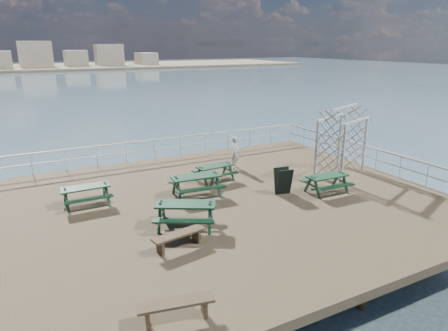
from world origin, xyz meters
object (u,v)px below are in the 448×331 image
(picnic_table_a, at_px, (86,192))
(person, at_px, (236,153))
(picnic_table_c, at_px, (196,181))
(picnic_table_d, at_px, (186,210))
(picnic_table_e, at_px, (327,180))
(trellis_arbor, at_px, (341,144))
(picnic_table_b, at_px, (215,170))
(flat_bench_near, at_px, (179,237))
(flat_bench_far, at_px, (176,306))

(picnic_table_a, relative_size, person, 1.11)
(picnic_table_a, distance_m, picnic_table_c, 4.22)
(picnic_table_d, bearing_deg, person, 76.25)
(picnic_table_d, relative_size, picnic_table_e, 1.40)
(picnic_table_e, bearing_deg, picnic_table_c, 157.89)
(picnic_table_c, bearing_deg, trellis_arbor, 0.80)
(picnic_table_a, distance_m, picnic_table_e, 9.54)
(picnic_table_b, xyz_separation_m, flat_bench_near, (-3.71, -5.00, -0.16))
(picnic_table_a, height_order, picnic_table_e, picnic_table_a)
(picnic_table_e, bearing_deg, picnic_table_b, 136.56)
(picnic_table_a, relative_size, picnic_table_c, 0.84)
(picnic_table_b, xyz_separation_m, picnic_table_e, (3.41, -3.46, 0.02))
(picnic_table_d, height_order, picnic_table_e, picnic_table_d)
(picnic_table_b, bearing_deg, flat_bench_near, -131.61)
(picnic_table_b, bearing_deg, picnic_table_d, -133.36)
(picnic_table_e, distance_m, flat_bench_near, 7.29)
(picnic_table_d, relative_size, flat_bench_far, 1.43)
(picnic_table_e, relative_size, person, 1.13)
(person, bearing_deg, flat_bench_near, -172.59)
(picnic_table_a, xyz_separation_m, picnic_table_e, (8.99, -3.21, -0.00))
(flat_bench_near, height_order, person, person)
(picnic_table_b, height_order, person, person)
(flat_bench_near, height_order, flat_bench_far, flat_bench_far)
(picnic_table_c, height_order, picnic_table_e, picnic_table_c)
(picnic_table_e, bearing_deg, flat_bench_far, -149.31)
(flat_bench_far, xyz_separation_m, trellis_arbor, (10.66, 6.28, 1.05))
(person, bearing_deg, picnic_table_d, -174.79)
(flat_bench_far, bearing_deg, picnic_table_a, 105.56)
(picnic_table_a, height_order, picnic_table_d, picnic_table_d)
(picnic_table_c, relative_size, flat_bench_far, 1.20)
(picnic_table_b, distance_m, trellis_arbor, 6.02)
(picnic_table_c, xyz_separation_m, flat_bench_far, (-3.50, -6.78, -0.25))
(picnic_table_c, height_order, trellis_arbor, trellis_arbor)
(picnic_table_d, xyz_separation_m, picnic_table_e, (6.37, 0.29, -0.07))
(person, bearing_deg, picnic_table_b, 173.56)
(picnic_table_d, xyz_separation_m, flat_bench_near, (-0.74, -1.25, -0.25))
(flat_bench_near, bearing_deg, trellis_arbor, 8.61)
(picnic_table_a, bearing_deg, picnic_table_d, -53.71)
(person, bearing_deg, flat_bench_far, -167.31)
(flat_bench_near, distance_m, flat_bench_far, 3.31)
(picnic_table_b, height_order, flat_bench_near, picnic_table_b)
(flat_bench_far, distance_m, person, 11.44)
(trellis_arbor, distance_m, person, 5.00)
(flat_bench_near, bearing_deg, picnic_table_c, 48.80)
(flat_bench_far, bearing_deg, picnic_table_c, 73.89)
(picnic_table_c, relative_size, trellis_arbor, 0.66)
(flat_bench_far, bearing_deg, trellis_arbor, 41.68)
(picnic_table_a, height_order, picnic_table_c, picnic_table_c)
(picnic_table_b, bearing_deg, picnic_table_e, -50.48)
(picnic_table_b, distance_m, picnic_table_e, 4.86)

